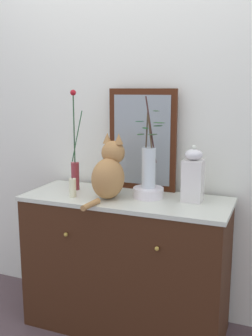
{
  "coord_description": "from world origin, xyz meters",
  "views": [
    {
      "loc": [
        0.85,
        -2.13,
        1.5
      ],
      "look_at": [
        0.0,
        0.0,
        1.03
      ],
      "focal_mm": 42.23,
      "sensor_mm": 36.0,
      "label": 1
    }
  ],
  "objects": [
    {
      "name": "ground_plane",
      "position": [
        0.0,
        0.0,
        0.0
      ],
      "size": [
        6.0,
        6.0,
        0.0
      ],
      "primitive_type": "plane",
      "color": "#564346"
    },
    {
      "name": "vase_glass_clear",
      "position": [
        0.13,
        0.05,
        1.06
      ],
      "size": [
        0.19,
        0.12,
        0.54
      ],
      "color": "silver",
      "rests_on": "bowl_porcelain"
    },
    {
      "name": "mirror_leaning",
      "position": [
        0.02,
        0.22,
        1.17
      ],
      "size": [
        0.44,
        0.03,
        0.64
      ],
      "color": "#451D0D",
      "rests_on": "sideboard"
    },
    {
      "name": "sideboard",
      "position": [
        0.0,
        -0.0,
        0.43
      ],
      "size": [
        1.25,
        0.51,
        0.85
      ],
      "color": "#3F2111",
      "rests_on": "ground_plane"
    },
    {
      "name": "jar_lidded_porcelain",
      "position": [
        0.39,
        0.07,
        1.0
      ],
      "size": [
        0.11,
        0.11,
        0.33
      ],
      "color": "silver",
      "rests_on": "sideboard"
    },
    {
      "name": "candle_pillar",
      "position": [
        -0.3,
        -0.11,
        0.91
      ],
      "size": [
        0.04,
        0.04,
        0.12
      ],
      "color": "#ECE6BE",
      "rests_on": "sideboard"
    },
    {
      "name": "cat_sitting",
      "position": [
        -0.09,
        -0.05,
        1.01
      ],
      "size": [
        0.2,
        0.42,
        0.38
      ],
      "color": "#AF7A45",
      "rests_on": "sideboard"
    },
    {
      "name": "vase_slim_green",
      "position": [
        -0.37,
        0.05,
        1.01
      ],
      "size": [
        0.09,
        0.05,
        0.64
      ],
      "color": "maroon",
      "rests_on": "sideboard"
    },
    {
      "name": "wall_back",
      "position": [
        0.0,
        0.32,
        1.3
      ],
      "size": [
        4.4,
        0.08,
        2.6
      ],
      "primitive_type": "cube",
      "color": "white",
      "rests_on": "ground_plane"
    },
    {
      "name": "bowl_porcelain",
      "position": [
        0.13,
        0.05,
        0.88
      ],
      "size": [
        0.18,
        0.18,
        0.06
      ],
      "primitive_type": "cylinder",
      "color": "white",
      "rests_on": "sideboard"
    }
  ]
}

